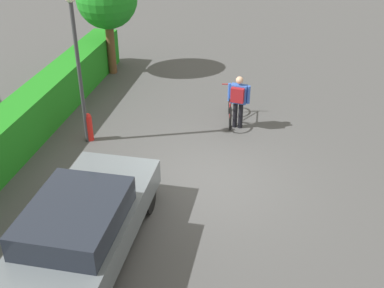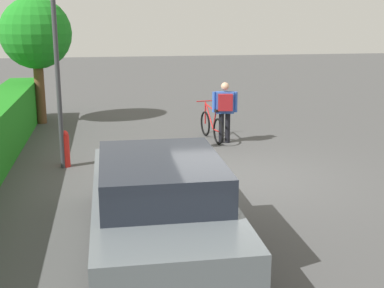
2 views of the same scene
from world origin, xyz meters
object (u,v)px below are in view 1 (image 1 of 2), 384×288
bicycle (230,109)px  fire_hydrant (89,127)px  person_rider (238,98)px  street_lamp (76,49)px  parked_car_near (81,227)px

bicycle → fire_hydrant: bicycle is taller
person_rider → street_lamp: size_ratio=0.39×
person_rider → street_lamp: bearing=112.0°
parked_car_near → street_lamp: (4.28, 1.67, 1.91)m
bicycle → fire_hydrant: (-1.89, 3.62, 0.03)m
bicycle → person_rider: bearing=-144.4°
bicycle → parked_car_near: bearing=162.2°
bicycle → person_rider: (-0.37, -0.27, 0.56)m
street_lamp → fire_hydrant: size_ratio=5.01×
person_rider → parked_car_near: bearing=158.9°
bicycle → street_lamp: bearing=118.1°
parked_car_near → street_lamp: bearing=21.3°
parked_car_near → fire_hydrant: bearing=20.4°
bicycle → street_lamp: 4.73m
parked_car_near → person_rider: bearing=-21.1°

